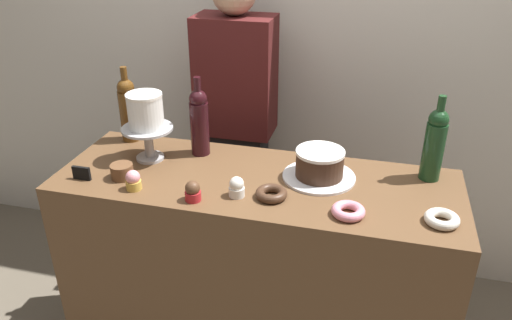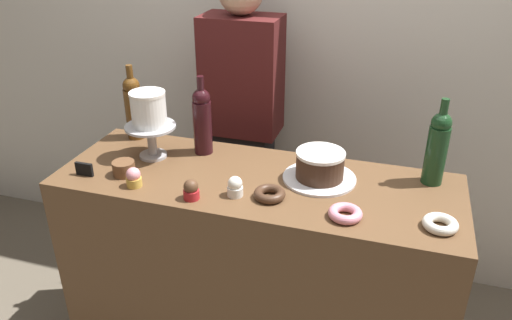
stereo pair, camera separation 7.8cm
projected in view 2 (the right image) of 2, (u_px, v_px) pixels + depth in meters
The scene contains 18 objects.
back_wall at pixel (307, 29), 2.41m from camera, with size 6.00×0.05×2.60m.
display_counter at pixel (256, 275), 2.07m from camera, with size 1.51×0.54×0.92m.
cake_stand_pedestal at pixel (151, 136), 1.99m from camera, with size 0.20×0.20×0.14m.
white_layer_cake at pixel (149, 109), 1.94m from camera, with size 0.14×0.14×0.14m.
silver_serving_platter at pixel (319, 178), 1.86m from camera, with size 0.27×0.27×0.01m.
chocolate_round_cake at pixel (320, 165), 1.83m from camera, with size 0.18×0.18×0.10m.
wine_bottle_green at pixel (437, 147), 1.78m from camera, with size 0.08×0.08×0.33m.
wine_bottle_amber at pixel (134, 106), 2.14m from camera, with size 0.08×0.08×0.33m.
wine_bottle_dark_red at pixel (202, 120), 2.01m from camera, with size 0.08×0.08×0.33m.
cupcake_vanilla at pixel (235, 187), 1.74m from camera, with size 0.06×0.06×0.07m.
cupcake_chocolate at pixel (191, 190), 1.72m from camera, with size 0.06×0.06×0.07m.
cupcake_strawberry at pixel (134, 178), 1.80m from camera, with size 0.06×0.06×0.07m.
donut_sugar at pixel (440, 224), 1.57m from camera, with size 0.11×0.11×0.03m.
donut_pink at pixel (345, 213), 1.63m from camera, with size 0.11×0.11×0.03m.
donut_chocolate at pixel (270, 194), 1.74m from camera, with size 0.11×0.11×0.03m.
cookie_stack at pixel (124, 168), 1.88m from camera, with size 0.08×0.08×0.05m.
price_sign_chalkboard at pixel (84, 169), 1.88m from camera, with size 0.07×0.01×0.05m.
barista_figure at pixel (243, 132), 2.45m from camera, with size 0.36×0.22×1.60m.
Camera 2 is at (0.48, -1.56, 1.83)m, focal length 35.03 mm.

